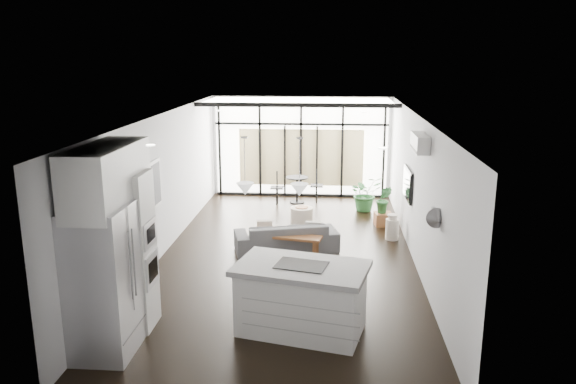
# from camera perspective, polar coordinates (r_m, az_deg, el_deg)

# --- Properties ---
(floor) EXTENTS (5.00, 10.00, 0.00)m
(floor) POSITION_cam_1_polar(r_m,az_deg,el_deg) (11.32, -0.12, -6.52)
(floor) COLOR black
(floor) RESTS_ON ground
(ceiling) EXTENTS (5.00, 10.00, 0.00)m
(ceiling) POSITION_cam_1_polar(r_m,az_deg,el_deg) (10.67, -0.13, 7.71)
(ceiling) COLOR white
(ceiling) RESTS_ON ground
(wall_left) EXTENTS (0.02, 10.00, 2.80)m
(wall_left) POSITION_cam_1_polar(r_m,az_deg,el_deg) (11.39, -12.77, 0.61)
(wall_left) COLOR silver
(wall_left) RESTS_ON ground
(wall_right) EXTENTS (0.02, 10.00, 2.80)m
(wall_right) POSITION_cam_1_polar(r_m,az_deg,el_deg) (11.00, 12.96, 0.14)
(wall_right) COLOR silver
(wall_right) RESTS_ON ground
(wall_back) EXTENTS (5.00, 0.02, 2.80)m
(wall_back) POSITION_cam_1_polar(r_m,az_deg,el_deg) (15.81, 1.34, 4.63)
(wall_back) COLOR silver
(wall_back) RESTS_ON ground
(wall_front) EXTENTS (5.00, 0.02, 2.80)m
(wall_front) POSITION_cam_1_polar(r_m,az_deg,el_deg) (6.19, -3.92, -10.49)
(wall_front) COLOR silver
(wall_front) RESTS_ON ground
(glazing) EXTENTS (5.00, 0.20, 2.80)m
(glazing) POSITION_cam_1_polar(r_m,az_deg,el_deg) (15.69, 1.32, 4.55)
(glazing) COLOR black
(glazing) RESTS_ON ground
(skylight) EXTENTS (4.70, 1.90, 0.06)m
(skylight) POSITION_cam_1_polar(r_m,az_deg,el_deg) (14.65, 1.15, 9.29)
(skylight) COLOR white
(skylight) RESTS_ON ceiling
(neighbour_building) EXTENTS (3.50, 0.02, 1.60)m
(neighbour_building) POSITION_cam_1_polar(r_m,az_deg,el_deg) (15.81, 1.33, 3.52)
(neighbour_building) COLOR beige
(neighbour_building) RESTS_ON ground
(island) EXTENTS (2.07, 1.51, 1.02)m
(island) POSITION_cam_1_polar(r_m,az_deg,el_deg) (8.26, 1.35, -10.75)
(island) COLOR silver
(island) RESTS_ON floor
(cooktop) EXTENTS (0.80, 0.63, 0.01)m
(cooktop) POSITION_cam_1_polar(r_m,az_deg,el_deg) (8.06, 1.37, -7.42)
(cooktop) COLOR black
(cooktop) RESTS_ON island
(fridge) EXTENTS (0.79, 0.99, 2.04)m
(fridge) POSITION_cam_1_polar(r_m,az_deg,el_deg) (7.93, -18.31, -8.54)
(fridge) COLOR #AEADB2
(fridge) RESTS_ON floor
(appliance_column) EXTENTS (0.60, 0.63, 2.34)m
(appliance_column) POSITION_cam_1_polar(r_m,az_deg,el_deg) (8.47, -15.73, -5.82)
(appliance_column) COLOR silver
(appliance_column) RESTS_ON floor
(upper_cabinets) EXTENTS (0.62, 1.75, 0.86)m
(upper_cabinets) POSITION_cam_1_polar(r_m,az_deg,el_deg) (7.84, -17.92, 1.42)
(upper_cabinets) COLOR silver
(upper_cabinets) RESTS_ON wall_left
(pendant_left) EXTENTS (0.26, 0.26, 0.18)m
(pendant_left) POSITION_cam_1_polar(r_m,az_deg,el_deg) (8.26, -4.38, 0.32)
(pendant_left) COLOR white
(pendant_left) RESTS_ON ceiling
(pendant_right) EXTENTS (0.26, 0.26, 0.18)m
(pendant_right) POSITION_cam_1_polar(r_m,az_deg,el_deg) (8.17, 1.17, 0.22)
(pendant_right) COLOR white
(pendant_right) RESTS_ON ceiling
(sofa) EXTENTS (2.17, 1.13, 0.81)m
(sofa) POSITION_cam_1_polar(r_m,az_deg,el_deg) (11.48, -0.18, -4.08)
(sofa) COLOR #4F4F51
(sofa) RESTS_ON floor
(console_bench) EXTENTS (1.47, 0.63, 0.46)m
(console_bench) POSITION_cam_1_polar(r_m,az_deg,el_deg) (11.20, -0.21, -5.51)
(console_bench) COLOR brown
(console_bench) RESTS_ON floor
(pouf) EXTENTS (0.65, 0.65, 0.43)m
(pouf) POSITION_cam_1_polar(r_m,az_deg,el_deg) (13.25, 1.40, -2.48)
(pouf) COLOR beige
(pouf) RESTS_ON floor
(crate) EXTENTS (0.44, 0.44, 0.30)m
(crate) POSITION_cam_1_polar(r_m,az_deg,el_deg) (13.44, 9.64, -2.72)
(crate) COLOR brown
(crate) RESTS_ON floor
(plant_tall) EXTENTS (1.14, 1.18, 0.71)m
(plant_tall) POSITION_cam_1_polar(r_m,az_deg,el_deg) (14.56, 7.83, -0.52)
(plant_tall) COLOR #29642F
(plant_tall) RESTS_ON floor
(plant_crate) EXTENTS (0.41, 0.68, 0.29)m
(plant_crate) POSITION_cam_1_polar(r_m,az_deg,el_deg) (13.36, 9.69, -1.51)
(plant_crate) COLOR #29642F
(plant_crate) RESTS_ON crate
(milk_can) EXTENTS (0.32, 0.32, 0.57)m
(milk_can) POSITION_cam_1_polar(r_m,az_deg,el_deg) (12.43, 10.55, -3.49)
(milk_can) COLOR beige
(milk_can) RESTS_ON floor
(bistro_set) EXTENTS (1.46, 0.90, 0.65)m
(bistro_set) POSITION_cam_1_polar(r_m,az_deg,el_deg) (15.19, 0.92, 0.10)
(bistro_set) COLOR black
(bistro_set) RESTS_ON floor
(tv) EXTENTS (0.05, 1.10, 0.65)m
(tv) POSITION_cam_1_polar(r_m,az_deg,el_deg) (11.98, 12.08, 0.81)
(tv) COLOR black
(tv) RESTS_ON wall_right
(ac_unit) EXTENTS (0.22, 0.90, 0.30)m
(ac_unit) POSITION_cam_1_polar(r_m,az_deg,el_deg) (10.01, 13.26, 4.90)
(ac_unit) COLOR silver
(ac_unit) RESTS_ON wall_right
(framed_art) EXTENTS (0.04, 0.70, 0.90)m
(framed_art) POSITION_cam_1_polar(r_m,az_deg,el_deg) (10.88, -13.42, 0.77)
(framed_art) COLOR black
(framed_art) RESTS_ON wall_left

